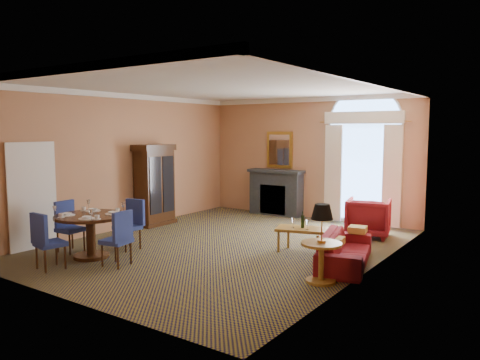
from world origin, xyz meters
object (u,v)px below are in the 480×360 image
Objects in this scene: armoire at (154,186)px; coffee_table at (302,230)px; side_table at (322,235)px; sofa at (345,249)px; dining_table at (91,226)px; armchair at (368,218)px.

coffee_table is at bearing -4.78° from armoire.
coffee_table is 0.90× the size of side_table.
sofa is at bearing 92.65° from side_table.
side_table is (4.09, 1.13, 0.16)m from dining_table.
armchair is (4.84, 1.73, -0.54)m from armoire.
side_table is at bearing -18.07° from armoire.
side_table is (1.04, -1.38, 0.30)m from coffee_table.
coffee_table is (4.28, -0.36, -0.51)m from armoire.
dining_table is at bearing -66.83° from armoire.
dining_table is 4.62m from sofa.
sofa is at bearing 86.99° from armchair.
armoire is at bearing 161.93° from side_table.
armoire is 5.17m from armchair.
armoire is at bearing 113.17° from dining_table.
sofa is 2.06× the size of armchair.
armoire is 1.56× the size of dining_table.
armoire is 1.66× the size of side_table.
armchair is at bearing 51.84° from dining_table.
coffee_table is at bearing 58.42° from sofa.
dining_table is at bearing -164.62° from side_table.
side_table is at bearing -70.31° from coffee_table.
armchair reaches higher than sofa.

